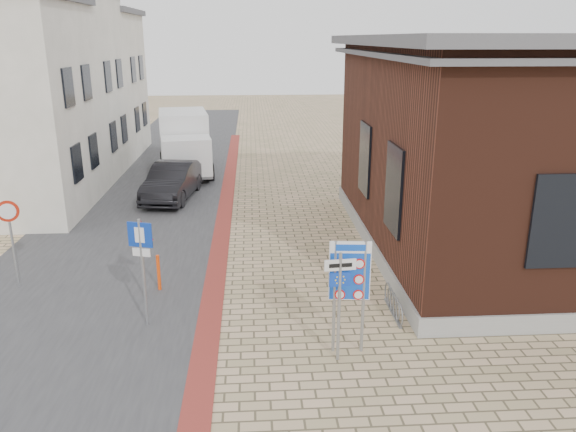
{
  "coord_description": "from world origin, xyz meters",
  "views": [
    {
      "loc": [
        -0.87,
        -10.48,
        6.71
      ],
      "look_at": [
        0.06,
        3.67,
        2.2
      ],
      "focal_mm": 35.0,
      "sensor_mm": 36.0,
      "label": 1
    }
  ],
  "objects_px": {
    "sedan": "(173,181)",
    "bollard": "(159,273)",
    "box_truck": "(184,142)",
    "border_sign": "(350,274)",
    "parking_sign": "(142,253)",
    "essen_sign": "(340,290)"
  },
  "relations": [
    {
      "from": "sedan",
      "to": "bollard",
      "type": "bearing_deg",
      "value": -76.86
    },
    {
      "from": "sedan",
      "to": "box_truck",
      "type": "relative_size",
      "value": 0.76
    },
    {
      "from": "sedan",
      "to": "border_sign",
      "type": "height_order",
      "value": "border_sign"
    },
    {
      "from": "border_sign",
      "to": "parking_sign",
      "type": "bearing_deg",
      "value": 167.23
    },
    {
      "from": "box_truck",
      "to": "parking_sign",
      "type": "relative_size",
      "value": 2.27
    },
    {
      "from": "essen_sign",
      "to": "parking_sign",
      "type": "bearing_deg",
      "value": 151.98
    },
    {
      "from": "bollard",
      "to": "border_sign",
      "type": "bearing_deg",
      "value": -36.8
    },
    {
      "from": "sedan",
      "to": "bollard",
      "type": "xyz_separation_m",
      "value": [
        0.82,
        -9.41,
        -0.26
      ]
    },
    {
      "from": "sedan",
      "to": "essen_sign",
      "type": "distance_m",
      "value": 14.27
    },
    {
      "from": "parking_sign",
      "to": "bollard",
      "type": "height_order",
      "value": "parking_sign"
    },
    {
      "from": "box_truck",
      "to": "essen_sign",
      "type": "bearing_deg",
      "value": -82.58
    },
    {
      "from": "sedan",
      "to": "box_truck",
      "type": "bearing_deg",
      "value": 97.89
    },
    {
      "from": "essen_sign",
      "to": "bollard",
      "type": "height_order",
      "value": "essen_sign"
    },
    {
      "from": "essen_sign",
      "to": "bollard",
      "type": "distance_m",
      "value": 5.96
    },
    {
      "from": "parking_sign",
      "to": "bollard",
      "type": "xyz_separation_m",
      "value": [
        0.0,
        2.0,
        -1.36
      ]
    },
    {
      "from": "border_sign",
      "to": "essen_sign",
      "type": "distance_m",
      "value": 0.48
    },
    {
      "from": "border_sign",
      "to": "bollard",
      "type": "bearing_deg",
      "value": 148.19
    },
    {
      "from": "sedan",
      "to": "bollard",
      "type": "relative_size",
      "value": 4.56
    },
    {
      "from": "essen_sign",
      "to": "bollard",
      "type": "relative_size",
      "value": 2.41
    },
    {
      "from": "essen_sign",
      "to": "parking_sign",
      "type": "xyz_separation_m",
      "value": [
        -4.42,
        1.83,
        0.22
      ]
    },
    {
      "from": "sedan",
      "to": "box_truck",
      "type": "xyz_separation_m",
      "value": [
        0.02,
        4.91,
        0.82
      ]
    },
    {
      "from": "sedan",
      "to": "border_sign",
      "type": "bearing_deg",
      "value": -58.75
    }
  ]
}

